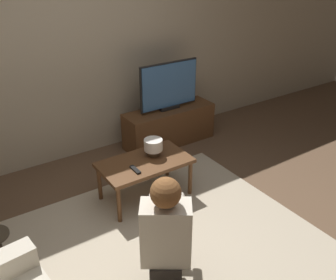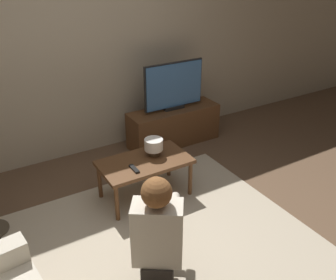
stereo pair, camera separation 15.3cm
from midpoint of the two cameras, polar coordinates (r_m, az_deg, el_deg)
name	(u,v)px [view 1 (the left image)]	position (r m, az deg, el deg)	size (l,w,h in m)	color
ground_plane	(171,244)	(3.24, -1.01, -15.60)	(10.00, 10.00, 0.00)	brown
wall_back	(69,44)	(4.24, -15.87, 13.88)	(10.00, 0.06, 2.60)	tan
rug	(171,243)	(3.24, -1.01, -15.49)	(2.35, 2.14, 0.02)	#BCAD93
tv_stand	(169,126)	(4.67, -0.76, 2.15)	(1.15, 0.36, 0.46)	brown
tv	(169,86)	(4.47, -0.83, 8.25)	(0.78, 0.08, 0.58)	black
coffee_table	(145,165)	(3.57, -4.78, -3.88)	(0.86, 0.49, 0.41)	brown
person_kneeling	(166,238)	(2.59, -2.09, -14.80)	(0.68, 0.83, 0.92)	#332D28
table_lamp	(153,146)	(3.58, -3.48, -0.92)	(0.18, 0.18, 0.17)	#4C3823
remote	(135,170)	(3.40, -6.31, -4.53)	(0.04, 0.15, 0.02)	black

